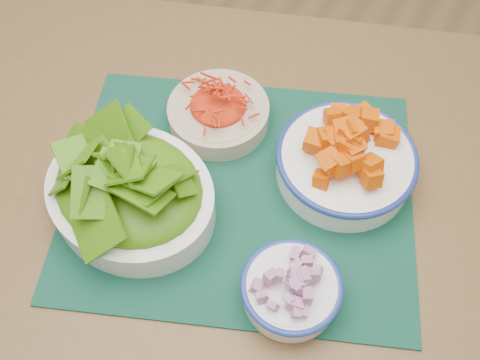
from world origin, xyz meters
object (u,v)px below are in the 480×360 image
Objects in this scene: placemat at (240,191)px; lettuce_bowl at (129,188)px; table at (216,200)px; carrot_bowl at (218,110)px; squash_bowl at (347,157)px; onion_bowl at (291,288)px.

lettuce_bowl reaches higher than placemat.
carrot_bowl is (-0.04, 0.09, 0.13)m from table.
table is 0.26m from squash_bowl.
lettuce_bowl is 1.87× the size of onion_bowl.
table is 0.21m from lettuce_bowl.
squash_bowl reaches higher than placemat.
onion_bowl is at bearing 2.24° from lettuce_bowl.
carrot_bowl is 0.79× the size of lettuce_bowl.
placemat is at bearing -45.81° from carrot_bowl.
carrot_bowl is at bearing -178.84° from squash_bowl.
squash_bowl is 1.66× the size of onion_bowl.
placemat is 0.18m from squash_bowl.
lettuce_bowl is at bearing -97.23° from carrot_bowl.
placemat is at bearing 141.16° from onion_bowl.
table is 0.12m from placemat.
onion_bowl is (0.02, -0.23, -0.01)m from squash_bowl.
onion_bowl is (0.21, -0.14, 0.14)m from table.
squash_bowl is (0.13, 0.11, 0.05)m from placemat.
squash_bowl is at bearing 94.76° from onion_bowl.
lettuce_bowl reaches higher than table.
carrot_bowl is at bearing 111.20° from placemat.
squash_bowl reaches higher than carrot_bowl.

